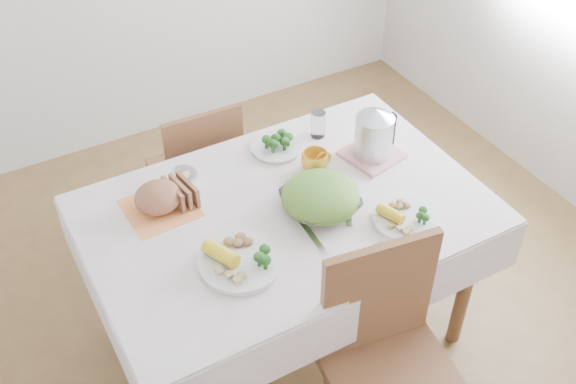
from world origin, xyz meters
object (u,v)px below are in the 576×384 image
dinner_plate_left (241,262)px  dinner_plate_right (404,220)px  yellow_mug (315,161)px  chair_far (195,163)px  salad_bowl (320,203)px  dining_table (286,277)px  electric_kettle (374,133)px

dinner_plate_left → dinner_plate_right: (0.62, -0.10, 0.00)m
dinner_plate_left → yellow_mug: 0.59m
chair_far → yellow_mug: chair_far is taller
salad_bowl → dinner_plate_left: bearing=-164.6°
chair_far → dinner_plate_right: bearing=112.6°
dining_table → yellow_mug: (0.21, 0.15, 0.43)m
dining_table → dinner_plate_left: bearing=-147.7°
dinner_plate_left → chair_far: bearing=77.6°
chair_far → yellow_mug: bearing=115.4°
dinner_plate_left → yellow_mug: yellow_mug is taller
dinner_plate_left → yellow_mug: size_ratio=2.67×
dinner_plate_left → electric_kettle: size_ratio=1.35×
dinner_plate_right → yellow_mug: yellow_mug is taller
salad_bowl → yellow_mug: bearing=64.0°
electric_kettle → dining_table: bearing=-148.4°
yellow_mug → electric_kettle: 0.27m
dining_table → yellow_mug: bearing=34.3°
salad_bowl → electric_kettle: (0.36, 0.17, 0.09)m
yellow_mug → dinner_plate_left: bearing=-146.8°
dinner_plate_left → dinner_plate_right: bearing=-9.5°
dinner_plate_left → electric_kettle: 0.80m
dinner_plate_left → electric_kettle: (0.75, 0.28, 0.11)m
dining_table → salad_bowl: salad_bowl is taller
chair_far → dinner_plate_right: (0.41, -1.06, 0.31)m
electric_kettle → dinner_plate_left: bearing=-140.4°
salad_bowl → dinner_plate_left: 0.40m
salad_bowl → electric_kettle: bearing=26.0°
yellow_mug → electric_kettle: size_ratio=0.51×
dinner_plate_left → salad_bowl: bearing=15.4°
dinner_plate_right → yellow_mug: bearing=106.8°
dining_table → salad_bowl: size_ratio=5.01×
dinner_plate_right → yellow_mug: (-0.13, 0.43, 0.03)m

